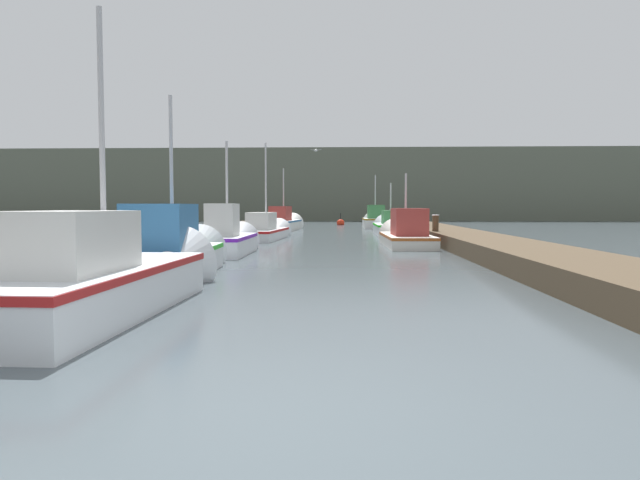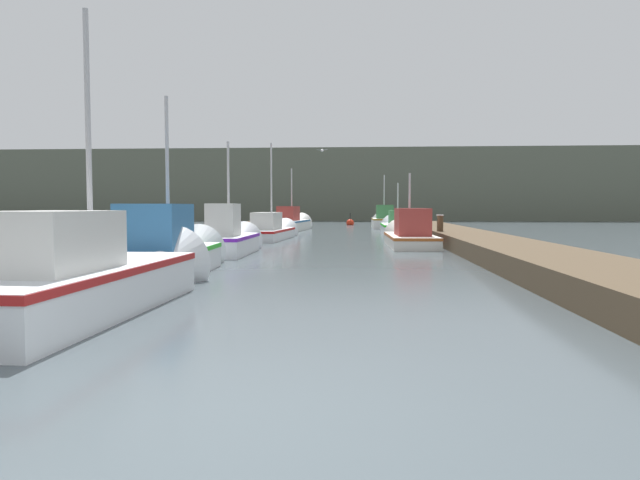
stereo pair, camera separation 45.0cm
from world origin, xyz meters
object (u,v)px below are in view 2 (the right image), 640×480
fishing_boat_0 (103,275)px  fishing_boat_7 (384,221)px  fishing_boat_4 (273,230)px  fishing_boat_3 (408,235)px  fishing_boat_1 (170,252)px  fishing_boat_5 (397,227)px  mooring_piling_1 (440,229)px  channel_buoy (350,223)px  fishing_boat_2 (230,239)px  seagull_lead (322,150)px  mooring_piling_0 (411,222)px  mooring_piling_2 (420,222)px  fishing_boat_6 (293,222)px

fishing_boat_0 → fishing_boat_7: 32.42m
fishing_boat_0 → fishing_boat_4: fishing_boat_4 is taller
fishing_boat_4 → fishing_boat_0: bearing=-86.0°
fishing_boat_3 → fishing_boat_1: bearing=-123.4°
fishing_boat_5 → mooring_piling_1: 8.38m
fishing_boat_4 → channel_buoy: 20.10m
fishing_boat_2 → channel_buoy: (3.51, 28.17, -0.28)m
channel_buoy → fishing_boat_4: bearing=-99.6°
mooring_piling_1 → seagull_lead: seagull_lead is taller
mooring_piling_0 → mooring_piling_2: mooring_piling_2 is taller
fishing_boat_1 → fishing_boat_2: 5.70m
fishing_boat_2 → seagull_lead: bearing=77.5°
fishing_boat_0 → fishing_boat_1: (-0.33, 4.12, 0.02)m
fishing_boat_0 → channel_buoy: bearing=87.0°
fishing_boat_4 → fishing_boat_7: fishing_boat_4 is taller
mooring_piling_2 → channel_buoy: 16.79m
fishing_boat_3 → seagull_lead: 8.24m
mooring_piling_1 → seagull_lead: (-5.11, 5.42, 3.73)m
fishing_boat_6 → mooring_piling_0: bearing=-2.2°
fishing_boat_1 → seagull_lead: bearing=79.3°
fishing_boat_4 → mooring_piling_2: 8.03m
fishing_boat_1 → mooring_piling_1: (7.53, 10.64, 0.10)m
fishing_boat_3 → mooring_piling_1: 1.56m
fishing_boat_0 → channel_buoy: fishing_boat_0 is taller
fishing_boat_7 → mooring_piling_0: 5.06m
fishing_boat_3 → fishing_boat_5: (0.18, 9.08, -0.02)m
fishing_boat_2 → mooring_piling_0: size_ratio=4.02×
fishing_boat_4 → mooring_piling_0: (7.26, 8.89, 0.17)m
fishing_boat_0 → channel_buoy: size_ratio=5.60×
fishing_boat_7 → fishing_boat_2: bearing=-106.2°
fishing_boat_0 → fishing_boat_4: (-0.10, 18.18, -0.09)m
mooring_piling_0 → channel_buoy: bearing=109.7°
fishing_boat_4 → mooring_piling_0: size_ratio=5.70×
fishing_boat_3 → fishing_boat_5: 9.08m
mooring_piling_2 → seagull_lead: 6.38m
mooring_piling_1 → fishing_boat_7: bearing=95.0°
mooring_piling_0 → fishing_boat_5: bearing=-105.6°
mooring_piling_2 → fishing_boat_7: bearing=97.9°
fishing_boat_0 → seagull_lead: size_ratio=11.37×
fishing_boat_1 → fishing_boat_5: bearing=69.3°
fishing_boat_3 → mooring_piling_2: (1.26, 7.69, 0.27)m
fishing_boat_4 → mooring_piling_2: bearing=29.4°
fishing_boat_6 → mooring_piling_1: size_ratio=5.46×
fishing_boat_4 → seagull_lead: size_ratio=11.49×
fishing_boat_6 → fishing_boat_4: bearing=-84.0°
mooring_piling_1 → fishing_boat_3: bearing=-149.6°
fishing_boat_5 → mooring_piling_0: 4.17m
fishing_boat_7 → fishing_boat_4: bearing=-114.0°
fishing_boat_0 → fishing_boat_1: fishing_boat_0 is taller
fishing_boat_5 → channel_buoy: size_ratio=4.94×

